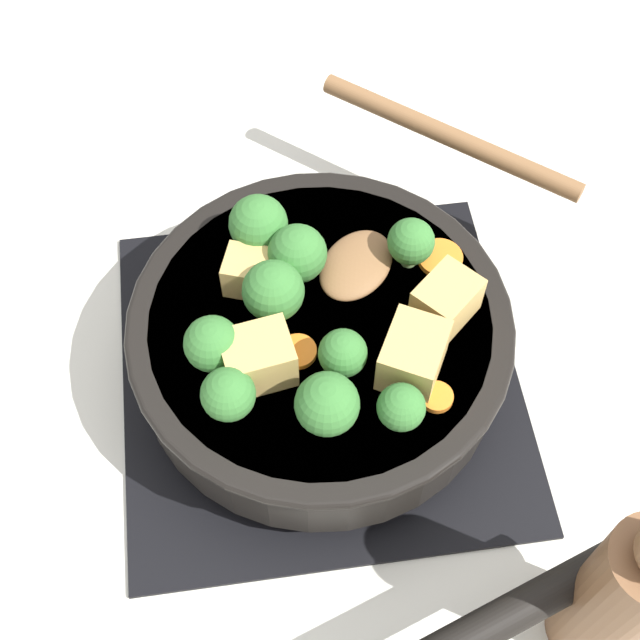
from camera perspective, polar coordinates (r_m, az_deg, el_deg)
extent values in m
plane|color=silver|center=(0.71, 0.00, -3.62)|extent=(2.40, 2.40, 0.00)
cube|color=black|center=(0.71, 0.00, -3.47)|extent=(0.31, 0.31, 0.01)
torus|color=black|center=(0.69, 0.00, -2.84)|extent=(0.24, 0.24, 0.01)
cube|color=black|center=(0.69, 0.00, -2.84)|extent=(0.01, 0.23, 0.01)
cube|color=black|center=(0.69, 0.00, -2.84)|extent=(0.23, 0.01, 0.01)
cylinder|color=black|center=(0.66, 0.00, -1.35)|extent=(0.27, 0.27, 0.06)
cylinder|color=#5B3316|center=(0.66, 0.00, -1.18)|extent=(0.25, 0.25, 0.05)
torus|color=black|center=(0.64, 0.00, -0.19)|extent=(0.28, 0.28, 0.01)
cylinder|color=black|center=(0.58, 11.01, -18.55)|extent=(0.08, 0.19, 0.02)
ellipsoid|color=brown|center=(0.65, 2.32, 3.53)|extent=(0.08, 0.08, 0.01)
cylinder|color=brown|center=(0.74, 8.26, 11.57)|extent=(0.16, 0.19, 0.02)
cube|color=tan|center=(0.64, -4.42, 3.04)|extent=(0.04, 0.05, 0.03)
cube|color=tan|center=(0.60, 5.99, -2.26)|extent=(0.06, 0.06, 0.04)
cube|color=tan|center=(0.60, -4.01, -2.45)|extent=(0.04, 0.05, 0.04)
cube|color=tan|center=(0.63, 8.09, 1.24)|extent=(0.05, 0.06, 0.03)
cylinder|color=#709956|center=(0.66, 5.71, 4.04)|extent=(0.01, 0.01, 0.01)
sphere|color=#387533|center=(0.65, 5.85, 5.02)|extent=(0.03, 0.03, 0.03)
cylinder|color=#709956|center=(0.63, -2.92, 0.76)|extent=(0.01, 0.01, 0.01)
sphere|color=#387533|center=(0.62, -3.01, 1.88)|extent=(0.04, 0.04, 0.04)
cylinder|color=#709956|center=(0.62, -6.71, -2.48)|extent=(0.01, 0.01, 0.01)
sphere|color=#387533|center=(0.60, -6.91, -1.52)|extent=(0.04, 0.04, 0.04)
cylinder|color=#709956|center=(0.61, 1.43, -2.99)|extent=(0.01, 0.01, 0.01)
sphere|color=#387533|center=(0.59, 1.47, -2.14)|extent=(0.03, 0.03, 0.03)
cylinder|color=#709956|center=(0.60, -5.74, -5.60)|extent=(0.01, 0.01, 0.01)
sphere|color=#387533|center=(0.58, -5.90, -4.75)|extent=(0.04, 0.04, 0.04)
cylinder|color=#709956|center=(0.59, 5.09, -6.35)|extent=(0.01, 0.01, 0.01)
sphere|color=#387533|center=(0.58, 5.22, -5.58)|extent=(0.03, 0.03, 0.03)
cylinder|color=#709956|center=(0.59, 0.44, -6.34)|extent=(0.01, 0.01, 0.01)
sphere|color=#387533|center=(0.57, 0.46, -5.40)|extent=(0.04, 0.04, 0.04)
cylinder|color=#709956|center=(0.65, -1.42, 3.15)|extent=(0.01, 0.01, 0.01)
sphere|color=#387533|center=(0.63, -1.46, 4.28)|extent=(0.04, 0.04, 0.04)
cylinder|color=#709956|center=(0.67, -3.86, 5.00)|extent=(0.01, 0.01, 0.01)
sphere|color=#387533|center=(0.65, -3.97, 6.16)|extent=(0.04, 0.04, 0.04)
cylinder|color=orange|center=(0.61, 7.47, -4.91)|extent=(0.02, 0.02, 0.01)
cylinder|color=orange|center=(0.67, 7.70, 3.94)|extent=(0.03, 0.03, 0.01)
cylinder|color=orange|center=(0.62, -1.43, -2.03)|extent=(0.03, 0.03, 0.01)
cylinder|color=brown|center=(0.59, 18.51, -16.50)|extent=(0.05, 0.05, 0.16)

